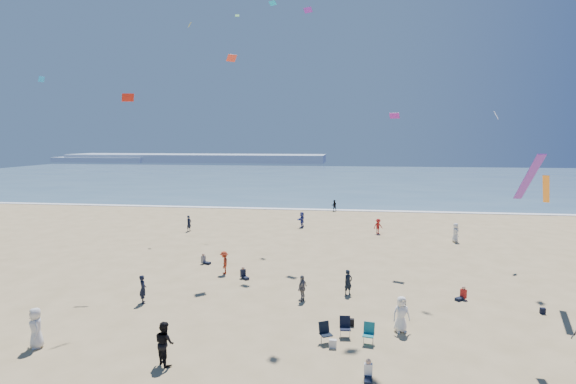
# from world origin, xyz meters

# --- Properties ---
(ocean) EXTENTS (220.00, 100.00, 0.06)m
(ocean) POSITION_xyz_m (0.00, 95.00, 0.03)
(ocean) COLOR #476B84
(ocean) RESTS_ON ground
(surf_line) EXTENTS (220.00, 1.20, 0.08)m
(surf_line) POSITION_xyz_m (0.00, 45.00, 0.04)
(surf_line) COLOR white
(surf_line) RESTS_ON ground
(headland_far) EXTENTS (110.00, 20.00, 3.20)m
(headland_far) POSITION_xyz_m (-60.00, 170.00, 1.60)
(headland_far) COLOR #7A8EA8
(headland_far) RESTS_ON ground
(headland_near) EXTENTS (40.00, 14.00, 2.00)m
(headland_near) POSITION_xyz_m (-100.00, 165.00, 1.00)
(headland_near) COLOR #7A8EA8
(headland_near) RESTS_ON ground
(standing_flyers) EXTENTS (29.53, 52.34, 1.91)m
(standing_flyers) POSITION_xyz_m (3.88, 14.56, 0.85)
(standing_flyers) COLOR #AF3119
(standing_flyers) RESTS_ON ground
(seated_group) EXTENTS (19.21, 23.87, 0.84)m
(seated_group) POSITION_xyz_m (3.66, 7.59, 0.42)
(seated_group) COLOR white
(seated_group) RESTS_ON ground
(chair_cluster) EXTENTS (2.75, 1.53, 1.00)m
(chair_cluster) POSITION_xyz_m (5.28, 4.78, 0.50)
(chair_cluster) COLOR black
(chair_cluster) RESTS_ON ground
(white_tote) EXTENTS (0.35, 0.20, 0.40)m
(white_tote) POSITION_xyz_m (4.66, 4.04, 0.20)
(white_tote) COLOR silver
(white_tote) RESTS_ON ground
(black_backpack) EXTENTS (0.30, 0.22, 0.38)m
(black_backpack) POSITION_xyz_m (5.52, 6.66, 0.19)
(black_backpack) COLOR black
(black_backpack) RESTS_ON ground
(navy_bag) EXTENTS (0.28, 0.18, 0.34)m
(navy_bag) POSITION_xyz_m (16.13, 9.77, 0.17)
(navy_bag) COLOR black
(navy_bag) RESTS_ON ground
(kites_aloft) EXTENTS (43.14, 38.69, 27.60)m
(kites_aloft) POSITION_xyz_m (8.78, 12.43, 14.79)
(kites_aloft) COLOR #FF2A12
(kites_aloft) RESTS_ON ground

